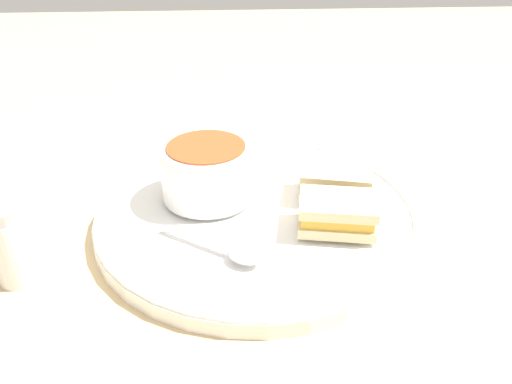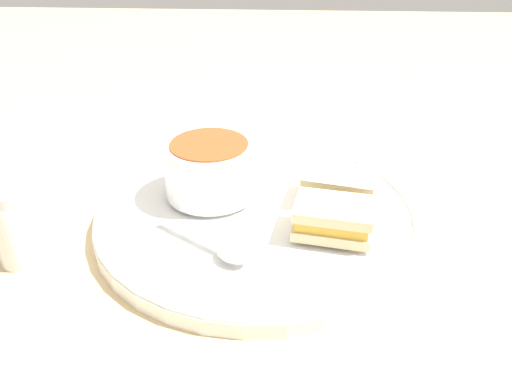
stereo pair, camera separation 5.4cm
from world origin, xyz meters
TOP-DOWN VIEW (x-y plane):
  - ground_plane at (0.00, 0.00)m, footprint 2.40×2.40m
  - plate at (0.00, 0.00)m, footprint 0.35×0.35m
  - soup_bowl at (0.05, -0.02)m, footprint 0.10×0.10m
  - spoon at (0.02, 0.09)m, footprint 0.10×0.08m
  - sandwich_half_near at (-0.08, 0.05)m, footprint 0.09×0.07m
  - sandwich_half_far at (-0.09, -0.02)m, footprint 0.09×0.07m
  - salt_shaker at (0.23, 0.08)m, footprint 0.04×0.04m
  - menu_sheet at (0.02, -0.36)m, footprint 0.26×0.29m

SIDE VIEW (x-z plane):
  - ground_plane at x=0.00m, z-range 0.00..0.00m
  - menu_sheet at x=0.02m, z-range 0.00..0.00m
  - plate at x=0.00m, z-range 0.00..0.02m
  - spoon at x=0.02m, z-range 0.02..0.03m
  - sandwich_half_near at x=-0.08m, z-range 0.02..0.05m
  - sandwich_half_far at x=-0.09m, z-range 0.02..0.05m
  - salt_shaker at x=0.23m, z-range 0.00..0.08m
  - soup_bowl at x=0.05m, z-range 0.02..0.08m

